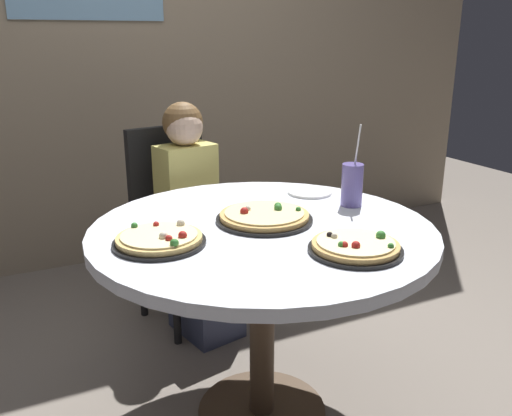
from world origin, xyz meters
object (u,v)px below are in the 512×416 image
object	(u,v)px
diner_child	(196,233)
pizza_cheese	(160,239)
soda_cup	(352,185)
pizza_pepperoni	(356,247)
plate_small	(310,192)
dining_table	(262,254)
chair_wooden	(177,214)
pizza_veggie	(264,217)

from	to	relation	value
diner_child	pizza_cheese	world-z (taller)	diner_child
pizza_cheese	soda_cup	bearing A→B (deg)	5.67
pizza_pepperoni	plate_small	bearing A→B (deg)	70.98
pizza_cheese	pizza_pepperoni	distance (m)	0.59
diner_child	soda_cup	world-z (taller)	diner_child
pizza_cheese	dining_table	bearing A→B (deg)	2.01
dining_table	plate_small	distance (m)	0.46
chair_wooden	pizza_veggie	xyz separation A→B (m)	(0.05, -0.85, 0.24)
dining_table	plate_small	bearing A→B (deg)	37.81
pizza_pepperoni	pizza_cheese	bearing A→B (deg)	148.34
pizza_cheese	plate_small	distance (m)	0.77
pizza_pepperoni	plate_small	distance (m)	0.63
chair_wooden	pizza_cheese	size ratio (longest dim) A/B	3.31
pizza_pepperoni	plate_small	xyz separation A→B (m)	(0.21, 0.60, -0.01)
soda_cup	plate_small	size ratio (longest dim) A/B	1.71
dining_table	chair_wooden	size ratio (longest dim) A/B	1.23
pizza_cheese	pizza_pepperoni	world-z (taller)	pizza_pepperoni
pizza_veggie	diner_child	bearing A→B (deg)	91.22
plate_small	chair_wooden	bearing A→B (deg)	120.70
chair_wooden	soda_cup	distance (m)	0.98
chair_wooden	soda_cup	bearing A→B (deg)	-63.00
diner_child	plate_small	world-z (taller)	diner_child
pizza_cheese	soda_cup	size ratio (longest dim) A/B	0.93
diner_child	pizza_cheese	distance (m)	0.87
soda_cup	plate_small	distance (m)	0.23
pizza_veggie	pizza_pepperoni	world-z (taller)	same
pizza_cheese	pizza_pepperoni	bearing A→B (deg)	-31.66
chair_wooden	pizza_pepperoni	bearing A→B (deg)	-82.32
pizza_veggie	soda_cup	world-z (taller)	soda_cup
pizza_veggie	plate_small	distance (m)	0.40
dining_table	pizza_cheese	size ratio (longest dim) A/B	4.06
pizza_cheese	pizza_pepperoni	size ratio (longest dim) A/B	1.02
chair_wooden	pizza_cheese	xyz separation A→B (m)	(-0.34, -0.91, 0.24)
pizza_pepperoni	soda_cup	size ratio (longest dim) A/B	0.92
dining_table	pizza_cheese	xyz separation A→B (m)	(-0.36, -0.01, 0.12)
diner_child	plate_small	size ratio (longest dim) A/B	6.01
chair_wooden	diner_child	size ratio (longest dim) A/B	0.88
chair_wooden	pizza_veggie	size ratio (longest dim) A/B	2.83
pizza_pepperoni	diner_child	bearing A→B (deg)	97.17
chair_wooden	plate_small	distance (m)	0.76
chair_wooden	pizza_veggie	distance (m)	0.89
pizza_veggie	soda_cup	xyz separation A→B (m)	(0.38, 0.02, 0.06)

